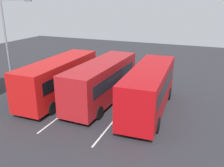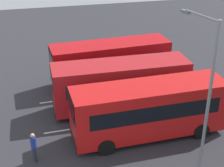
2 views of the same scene
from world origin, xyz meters
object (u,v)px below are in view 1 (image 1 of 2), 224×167
(bus_center_left, at_px, (102,80))
(bus_center_right, at_px, (60,78))
(pedestrian, at_px, (89,66))
(street_lamp, at_px, (9,44))
(bus_far_left, at_px, (149,88))

(bus_center_left, distance_m, bus_center_right, 3.78)
(bus_center_right, bearing_deg, pedestrian, 5.72)
(bus_center_right, height_order, street_lamp, street_lamp)
(bus_center_right, bearing_deg, bus_far_left, -87.91)
(bus_far_left, relative_size, bus_center_right, 1.01)
(bus_far_left, relative_size, pedestrian, 5.22)
(bus_center_left, xyz_separation_m, bus_center_right, (-0.72, 3.71, 0.00))
(pedestrian, height_order, street_lamp, street_lamp)
(bus_far_left, xyz_separation_m, pedestrian, (6.49, 8.60, -0.79))
(bus_center_right, height_order, pedestrian, bus_center_right)
(pedestrian, relative_size, street_lamp, 0.22)
(bus_far_left, height_order, bus_center_right, same)
(street_lamp, bearing_deg, bus_far_left, -3.42)
(bus_far_left, height_order, bus_center_left, same)
(bus_center_right, relative_size, street_lamp, 1.14)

